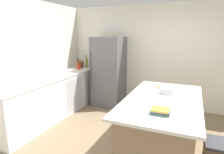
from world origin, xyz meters
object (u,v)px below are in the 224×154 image
Objects in this scene: syrup_bottle at (82,65)px; cookbook_stack at (160,111)px; sink_faucet at (42,72)px; paper_towel_roll at (53,71)px; hot_sauce_bottle at (79,67)px; kitchen_island at (161,126)px; vinegar_bottle at (80,64)px; whiskey_bottle at (78,65)px; cutting_board at (165,87)px; bar_stool at (220,152)px; olive_oil_bottle at (87,63)px; mixing_bowl at (168,91)px; refrigerator at (109,72)px.

syrup_bottle reaches higher than cookbook_stack.
paper_towel_roll is at bearing 77.93° from sink_faucet.
sink_faucet reaches higher than cookbook_stack.
kitchen_island is at bearing -31.68° from hot_sauce_bottle.
paper_towel_roll is 1.27m from syrup_bottle.
whiskey_bottle is (-0.03, -0.08, -0.01)m from vinegar_bottle.
cutting_board is at bearing -20.18° from hot_sauce_bottle.
hot_sauce_bottle reaches higher than cookbook_stack.
bar_stool is 3.47m from paper_towel_roll.
vinegar_bottle is 1.51× the size of hot_sauce_bottle.
bar_stool is 3.45m from sink_faucet.
sink_faucet is 1.24× the size of cookbook_stack.
cutting_board is at bearing -25.28° from syrup_bottle.
kitchen_island is 2.92m from hot_sauce_bottle.
paper_towel_roll is at bearing -177.40° from cutting_board.
olive_oil_bottle is 2.68m from cutting_board.
kitchen_island is 7.60× the size of whiskey_bottle.
syrup_bottle is 2.72m from cutting_board.
vinegar_bottle is at bearing 156.69° from cutting_board.
whiskey_bottle is (-0.06, 1.09, -0.03)m from paper_towel_roll.
mixing_bowl is at bearing -32.53° from olive_oil_bottle.
vinegar_bottle is 1.13× the size of whiskey_bottle.
paper_towel_roll is 1.09m from whiskey_bottle.
hot_sauce_bottle is at bearing -74.81° from syrup_bottle.
syrup_bottle reaches higher than mixing_bowl.
refrigerator reaches higher than whiskey_bottle.
sink_faucet is at bearing -171.38° from cutting_board.
refrigerator is 0.80m from olive_oil_bottle.
cutting_board is (2.45, 0.11, -0.15)m from paper_towel_roll.
sink_faucet is 1.63m from olive_oil_bottle.
bar_stool is at bearing -33.28° from whiskey_bottle.
refrigerator reaches higher than syrup_bottle.
cookbook_stack reaches higher than kitchen_island.
cutting_board is at bearing 95.26° from cookbook_stack.
cutting_board is (-0.11, 1.22, -0.02)m from cookbook_stack.
mixing_bowl is 0.33m from cutting_board.
vinegar_bottle reaches higher than syrup_bottle.
refrigerator is at bearing 55.20° from paper_towel_roll.
refrigerator is 9.18× the size of hot_sauce_bottle.
hot_sauce_bottle is (-3.19, 2.07, 0.47)m from bar_stool.
vinegar_bottle reaches higher than cutting_board.
kitchen_island is 0.94m from bar_stool.
vinegar_bottle is 1.22× the size of cookbook_stack.
whiskey_bottle is 0.98× the size of mixing_bowl.
paper_towel_roll reaches higher than cutting_board.
paper_towel_roll reaches higher than hot_sauce_bottle.
cookbook_stack is (0.05, -0.59, 0.48)m from kitchen_island.
sink_faucet is 1.36m from whiskey_bottle.
sink_faucet is 0.96× the size of paper_towel_roll.
paper_towel_roll reaches higher than cookbook_stack.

